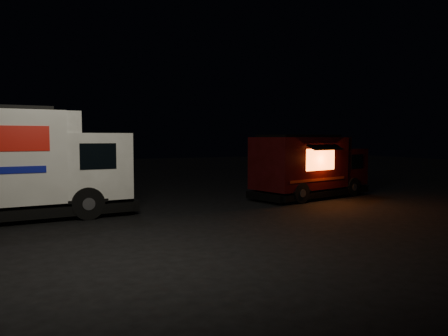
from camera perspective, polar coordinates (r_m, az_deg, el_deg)
ground at (r=13.09m, az=-5.20°, el=-7.22°), size 80.00×80.00×0.00m
white_truck at (r=15.00m, az=-26.57°, el=0.51°), size 7.89×3.33×3.48m
red_truck at (r=18.94m, az=11.30°, el=0.24°), size 6.06×3.51×2.66m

